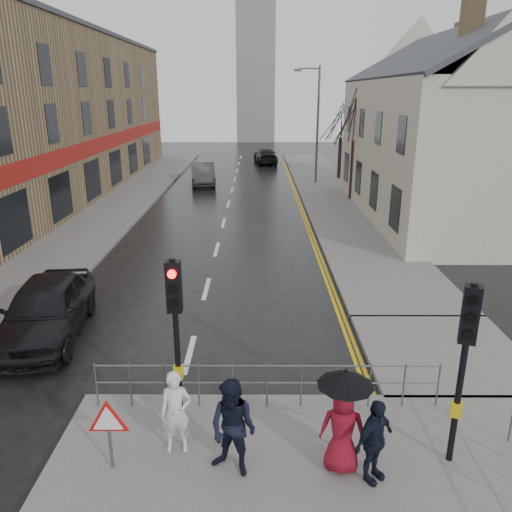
{
  "coord_description": "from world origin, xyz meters",
  "views": [
    {
      "loc": [
        1.75,
        -8.38,
        6.42
      ],
      "look_at": [
        1.71,
        4.92,
        2.03
      ],
      "focal_mm": 35.0,
      "sensor_mm": 36.0,
      "label": 1
    }
  ],
  "objects_px": {
    "pedestrian_a": "(176,412)",
    "car_parked": "(46,309)",
    "pedestrian_with_umbrella": "(343,415)",
    "car_mid": "(203,173)",
    "pedestrian_d": "(374,441)",
    "pedestrian_b": "(233,428)"
  },
  "relations": [
    {
      "from": "pedestrian_a",
      "to": "car_parked",
      "type": "bearing_deg",
      "value": 127.44
    },
    {
      "from": "pedestrian_a",
      "to": "pedestrian_with_umbrella",
      "type": "bearing_deg",
      "value": -14.1
    },
    {
      "from": "car_mid",
      "to": "pedestrian_a",
      "type": "bearing_deg",
      "value": -92.34
    },
    {
      "from": "car_mid",
      "to": "pedestrian_with_umbrella",
      "type": "bearing_deg",
      "value": -86.78
    },
    {
      "from": "pedestrian_d",
      "to": "car_mid",
      "type": "distance_m",
      "value": 29.95
    },
    {
      "from": "car_parked",
      "to": "car_mid",
      "type": "height_order",
      "value": "car_parked"
    },
    {
      "from": "pedestrian_a",
      "to": "pedestrian_b",
      "type": "height_order",
      "value": "pedestrian_b"
    },
    {
      "from": "pedestrian_d",
      "to": "car_parked",
      "type": "xyz_separation_m",
      "value": [
        -7.69,
        5.47,
        -0.09
      ]
    },
    {
      "from": "pedestrian_with_umbrella",
      "to": "car_mid",
      "type": "relative_size",
      "value": 0.41
    },
    {
      "from": "pedestrian_b",
      "to": "car_parked",
      "type": "xyz_separation_m",
      "value": [
        -5.34,
        5.31,
        -0.21
      ]
    },
    {
      "from": "pedestrian_with_umbrella",
      "to": "car_mid",
      "type": "xyz_separation_m",
      "value": [
        -5.42,
        29.11,
        -0.45
      ]
    },
    {
      "from": "pedestrian_with_umbrella",
      "to": "car_mid",
      "type": "height_order",
      "value": "pedestrian_with_umbrella"
    },
    {
      "from": "pedestrian_with_umbrella",
      "to": "car_parked",
      "type": "relative_size",
      "value": 0.41
    },
    {
      "from": "pedestrian_a",
      "to": "car_mid",
      "type": "xyz_separation_m",
      "value": [
        -2.5,
        28.62,
        -0.15
      ]
    },
    {
      "from": "pedestrian_d",
      "to": "car_parked",
      "type": "distance_m",
      "value": 9.44
    },
    {
      "from": "pedestrian_d",
      "to": "car_parked",
      "type": "relative_size",
      "value": 0.32
    },
    {
      "from": "pedestrian_a",
      "to": "pedestrian_b",
      "type": "bearing_deg",
      "value": -33.0
    },
    {
      "from": "pedestrian_d",
      "to": "car_parked",
      "type": "height_order",
      "value": "pedestrian_d"
    },
    {
      "from": "pedestrian_b",
      "to": "car_parked",
      "type": "distance_m",
      "value": 7.53
    },
    {
      "from": "pedestrian_a",
      "to": "car_parked",
      "type": "relative_size",
      "value": 0.33
    },
    {
      "from": "pedestrian_with_umbrella",
      "to": "car_parked",
      "type": "distance_m",
      "value": 8.91
    },
    {
      "from": "pedestrian_with_umbrella",
      "to": "pedestrian_d",
      "type": "distance_m",
      "value": 0.64
    }
  ]
}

